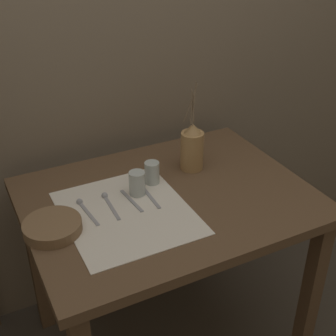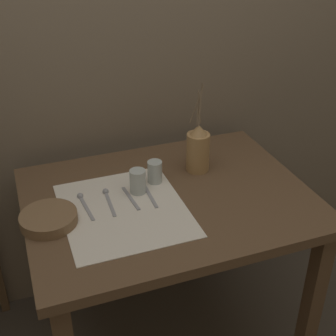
{
  "view_description": "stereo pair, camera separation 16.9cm",
  "coord_description": "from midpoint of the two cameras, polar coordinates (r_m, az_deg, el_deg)",
  "views": [
    {
      "loc": [
        -0.66,
        -1.31,
        1.76
      ],
      "look_at": [
        -0.0,
        0.0,
        0.91
      ],
      "focal_mm": 50.0,
      "sensor_mm": 36.0,
      "label": 1
    },
    {
      "loc": [
        -0.51,
        -1.37,
        1.76
      ],
      "look_at": [
        -0.0,
        0.0,
        0.91
      ],
      "focal_mm": 50.0,
      "sensor_mm": 36.0,
      "label": 2
    }
  ],
  "objects": [
    {
      "name": "stone_wall_back",
      "position": [
        2.02,
        -9.25,
        13.77
      ],
      "size": [
        7.0,
        0.06,
        2.4
      ],
      "color": "#7A6B56",
      "rests_on": "ground_plane"
    },
    {
      "name": "wooden_table",
      "position": [
        1.82,
        -2.66,
        -6.46
      ],
      "size": [
        1.06,
        0.81,
        0.79
      ],
      "color": "brown",
      "rests_on": "ground_plane"
    },
    {
      "name": "linen_cloth",
      "position": [
        1.68,
        -7.94,
        -5.49
      ],
      "size": [
        0.43,
        0.49,
        0.0
      ],
      "color": "silver",
      "rests_on": "wooden_table"
    },
    {
      "name": "pitcher_with_flowers",
      "position": [
        1.88,
        0.39,
        2.42
      ],
      "size": [
        0.09,
        0.09,
        0.38
      ],
      "color": "#A87F4C",
      "rests_on": "wooden_table"
    },
    {
      "name": "wooden_bowl",
      "position": [
        1.63,
        -16.84,
        -7.0
      ],
      "size": [
        0.2,
        0.2,
        0.04
      ],
      "color": "brown",
      "rests_on": "wooden_table"
    },
    {
      "name": "glass_tumbler_near",
      "position": [
        1.74,
        -6.56,
        -1.94
      ],
      "size": [
        0.06,
        0.06,
        0.09
      ],
      "color": "#B7C1BC",
      "rests_on": "wooden_table"
    },
    {
      "name": "glass_tumbler_far",
      "position": [
        1.81,
        -4.65,
        -0.64
      ],
      "size": [
        0.06,
        0.06,
        0.09
      ],
      "color": "#B7C1BC",
      "rests_on": "wooden_table"
    },
    {
      "name": "spoon_outer",
      "position": [
        1.73,
        -13.15,
        -4.62
      ],
      "size": [
        0.03,
        0.17,
        0.02
      ],
      "color": "#939399",
      "rests_on": "wooden_table"
    },
    {
      "name": "spoon_inner",
      "position": [
        1.74,
        -10.21,
        -3.92
      ],
      "size": [
        0.02,
        0.17,
        0.02
      ],
      "color": "#939399",
      "rests_on": "wooden_table"
    },
    {
      "name": "fork_outer",
      "position": [
        1.73,
        -7.28,
        -4.06
      ],
      "size": [
        0.03,
        0.16,
        0.0
      ],
      "color": "#939399",
      "rests_on": "wooden_table"
    },
    {
      "name": "fork_inner",
      "position": [
        1.74,
        -4.93,
        -3.63
      ],
      "size": [
        0.02,
        0.16,
        0.0
      ],
      "color": "#939399",
      "rests_on": "wooden_table"
    }
  ]
}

